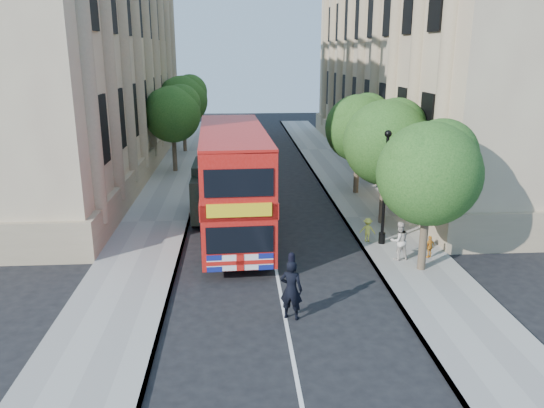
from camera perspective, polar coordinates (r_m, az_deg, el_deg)
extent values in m
plane|color=black|center=(18.43, 1.29, -11.45)|extent=(120.00, 120.00, 0.00)
cube|color=gray|center=(28.54, 11.05, -1.45)|extent=(3.50, 80.00, 0.12)
cube|color=gray|center=(27.92, -12.43, -1.92)|extent=(3.50, 80.00, 0.12)
cube|color=tan|center=(43.08, 17.65, 16.03)|extent=(12.00, 38.00, 18.00)
cube|color=tan|center=(42.10, -21.70, 15.68)|extent=(12.00, 38.00, 18.00)
cylinder|color=#473828|center=(21.80, 15.98, -3.53)|extent=(0.32, 0.32, 2.86)
sphere|color=#184316|center=(21.09, 16.53, 3.14)|extent=(4.00, 4.00, 4.00)
sphere|color=#184316|center=(21.54, 17.81, 5.06)|extent=(2.80, 2.80, 2.80)
sphere|color=#184316|center=(20.54, 15.61, 4.36)|extent=(2.60, 2.60, 2.60)
cylinder|color=#473828|center=(27.23, 11.84, 0.81)|extent=(0.32, 0.32, 2.99)
sphere|color=#184316|center=(26.65, 12.17, 6.45)|extent=(4.20, 4.20, 4.20)
sphere|color=#184316|center=(27.10, 13.26, 8.00)|extent=(2.94, 2.94, 2.94)
sphere|color=#184316|center=(26.15, 11.36, 7.53)|extent=(2.73, 2.73, 2.73)
cylinder|color=#473828|center=(32.88, 9.08, 3.49)|extent=(0.32, 0.32, 2.90)
sphere|color=#184316|center=(32.41, 9.29, 8.05)|extent=(4.00, 4.00, 4.00)
sphere|color=#184316|center=(32.86, 10.21, 9.28)|extent=(2.80, 2.80, 2.80)
sphere|color=#184316|center=(31.95, 8.57, 8.92)|extent=(2.60, 2.60, 2.60)
cylinder|color=#473828|center=(39.17, -10.44, 5.52)|extent=(0.32, 0.32, 2.99)
sphere|color=#184316|center=(38.77, -10.65, 9.47)|extent=(4.00, 4.00, 4.00)
sphere|color=#184316|center=(39.03, -9.75, 10.56)|extent=(2.80, 2.80, 2.80)
sphere|color=#184316|center=(38.48, -11.49, 10.19)|extent=(2.60, 2.60, 2.60)
cylinder|color=#473828|center=(47.00, -9.40, 7.42)|extent=(0.32, 0.32, 3.17)
sphere|color=#184316|center=(46.66, -9.56, 10.91)|extent=(4.20, 4.20, 4.20)
sphere|color=#184316|center=(46.95, -8.81, 11.86)|extent=(2.94, 2.94, 2.94)
sphere|color=#184316|center=(46.37, -10.25, 11.56)|extent=(2.73, 2.73, 2.73)
cylinder|color=black|center=(24.59, 11.73, -3.60)|extent=(0.30, 0.30, 0.50)
cylinder|color=black|center=(23.94, 12.03, 1.47)|extent=(0.14, 0.14, 5.00)
sphere|color=black|center=(23.45, 12.39, 7.39)|extent=(0.32, 0.32, 0.32)
cube|color=#B1110C|center=(24.74, -4.18, 2.64)|extent=(3.33, 11.00, 4.53)
cube|color=black|center=(24.99, -4.13, 0.41)|extent=(3.36, 10.32, 1.03)
cube|color=black|center=(24.49, -4.24, 5.32)|extent=(3.36, 10.32, 1.03)
cube|color=yellow|center=(19.45, -3.54, -0.66)|extent=(2.41, 0.18, 0.52)
cylinder|color=black|center=(21.72, -7.08, -5.49)|extent=(0.37, 1.16, 1.15)
cylinder|color=black|center=(21.82, -0.24, -5.26)|extent=(0.37, 1.16, 1.15)
cylinder|color=black|center=(28.78, -6.96, -0.04)|extent=(0.37, 1.16, 1.15)
cylinder|color=black|center=(28.86, -1.81, 0.11)|extent=(0.37, 1.16, 1.15)
cube|color=black|center=(26.66, -6.49, 0.46)|extent=(2.04, 1.84, 2.14)
cube|color=black|center=(25.76, -6.59, 0.48)|extent=(1.84, 0.10, 0.71)
cube|color=black|center=(28.78, -6.32, 2.05)|extent=(2.04, 3.26, 2.55)
cube|color=black|center=(28.51, -6.29, -0.63)|extent=(1.84, 4.90, 0.25)
cylinder|color=black|center=(26.90, -8.39, -1.62)|extent=(0.23, 0.82, 0.82)
cylinder|color=black|center=(26.81, -4.48, -1.56)|extent=(0.23, 0.82, 0.82)
cylinder|color=black|center=(30.11, -7.92, 0.32)|extent=(0.23, 0.82, 0.82)
cylinder|color=black|center=(30.03, -4.42, 0.39)|extent=(0.23, 0.82, 0.82)
imported|color=black|center=(17.54, 2.08, -9.19)|extent=(0.88, 0.73, 2.07)
imported|color=beige|center=(22.70, 13.53, -3.86)|extent=(0.91, 0.77, 1.65)
imported|color=orange|center=(23.35, 16.59, -4.42)|extent=(0.61, 0.48, 0.97)
imported|color=#EBEA50|center=(24.61, 10.24, -2.75)|extent=(0.80, 0.59, 1.11)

